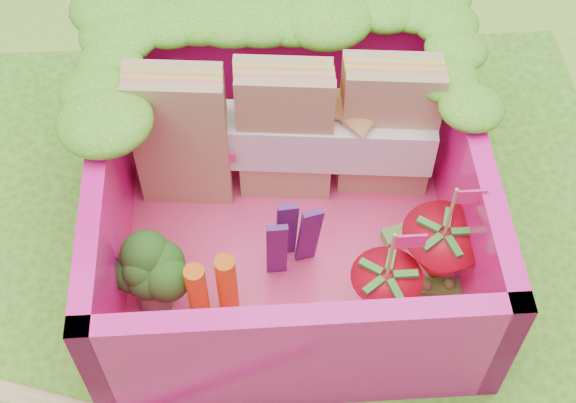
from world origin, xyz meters
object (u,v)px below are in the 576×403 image
(strawberry_right, at_px, (438,257))
(bento_box, at_px, (288,197))
(sandwich_stack, at_px, (286,133))
(strawberry_left, at_px, (384,294))
(broccoli, at_px, (150,276))

(strawberry_right, bearing_deg, bento_box, 155.58)
(bento_box, height_order, sandwich_stack, sandwich_stack)
(sandwich_stack, relative_size, strawberry_right, 2.09)
(strawberry_right, bearing_deg, strawberry_left, -148.69)
(bento_box, relative_size, broccoli, 3.89)
(bento_box, bearing_deg, strawberry_right, -24.42)
(broccoli, relative_size, strawberry_left, 0.70)
(strawberry_left, xyz_separation_m, strawberry_right, (0.20, 0.12, 0.02))
(strawberry_left, bearing_deg, sandwich_stack, 116.23)
(strawberry_left, bearing_deg, broccoli, 173.65)
(bento_box, xyz_separation_m, broccoli, (-0.48, -0.26, -0.05))
(broccoli, bearing_deg, sandwich_stack, 46.32)
(sandwich_stack, xyz_separation_m, strawberry_left, (0.29, -0.59, -0.17))
(bento_box, height_order, strawberry_left, bento_box)
(bento_box, distance_m, strawberry_right, 0.55)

